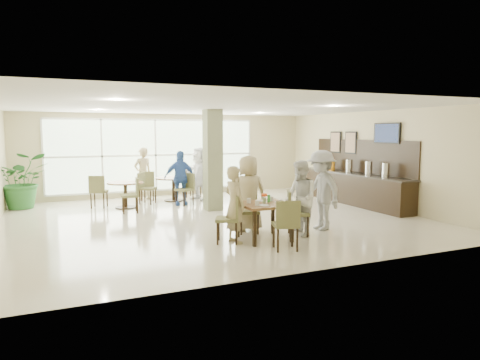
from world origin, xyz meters
name	(u,v)px	position (x,y,z in m)	size (l,w,h in m)	color
ground	(214,219)	(0.00, 0.00, 0.00)	(10.00, 10.00, 0.00)	beige
room_shell	(214,151)	(0.00, 0.00, 1.70)	(10.00, 10.00, 10.00)	white
window_bank	(156,155)	(-0.50, 4.46, 1.40)	(7.00, 0.04, 7.00)	silver
column	(213,160)	(0.40, 1.20, 1.40)	(0.45, 0.45, 2.80)	#717652
main_table	(264,208)	(0.22, -2.41, 0.66)	(0.97, 0.97, 0.75)	brown
round_table_left	(125,189)	(-1.82, 2.48, 0.56)	(1.02, 1.02, 0.75)	brown
round_table_right	(173,183)	(-0.22, 3.20, 0.58)	(1.13, 1.13, 0.75)	brown
chairs_main_table	(265,217)	(0.23, -2.41, 0.47)	(2.20, 2.05, 0.95)	olive
chairs_table_left	(126,192)	(-1.82, 2.48, 0.47)	(2.03, 1.83, 0.95)	olive
chairs_table_right	(175,186)	(-0.17, 3.18, 0.47)	(2.14, 2.02, 0.95)	olive
tabletop_clutter	(266,200)	(0.24, -2.42, 0.81)	(0.74, 0.74, 0.21)	white
buffet_counter	(353,186)	(4.70, 0.51, 0.55)	(0.64, 4.70, 1.95)	black
wall_tv	(387,133)	(4.94, -0.60, 2.15)	(0.06, 1.00, 0.58)	black
framed_art_a	(351,143)	(4.95, 1.00, 1.85)	(0.05, 0.55, 0.70)	black
framed_art_b	(336,142)	(4.95, 1.80, 1.85)	(0.05, 0.55, 0.70)	black
potted_plant	(22,180)	(-4.54, 3.58, 0.80)	(1.45, 1.45, 1.61)	#286529
teen_left	(235,204)	(-0.42, -2.37, 0.76)	(0.56, 0.37, 1.53)	tan
teen_far	(248,193)	(0.24, -1.56, 0.84)	(0.82, 0.45, 1.68)	tan
teen_right	(301,198)	(1.09, -2.36, 0.80)	(0.78, 0.61, 1.60)	white
teen_standing	(321,190)	(1.80, -2.09, 0.89)	(1.15, 0.66, 1.78)	#9E9FA1
adult_a	(180,178)	(-0.23, 2.37, 0.82)	(0.96, 0.54, 1.63)	#385EA9
adult_b	(199,174)	(0.61, 3.10, 0.85)	(1.58, 0.68, 1.70)	white
adult_standing	(143,174)	(-1.08, 3.73, 0.85)	(0.62, 0.41, 1.70)	tan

